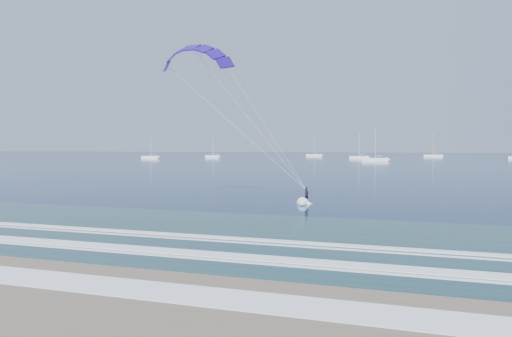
{
  "coord_description": "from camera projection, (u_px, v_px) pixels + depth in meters",
  "views": [
    {
      "loc": [
        15.76,
        -14.84,
        5.28
      ],
      "look_at": [
        3.61,
        23.56,
        3.39
      ],
      "focal_mm": 32.0,
      "sensor_mm": 36.0,
      "label": 1
    }
  ],
  "objects": [
    {
      "name": "sailboat_2",
      "position": [
        314.0,
        155.0,
        258.47
      ],
      "size": [
        8.99,
        2.4,
        12.09
      ],
      "color": "silver",
      "rests_on": "ground"
    },
    {
      "name": "sailboat_4",
      "position": [
        433.0,
        156.0,
        246.18
      ],
      "size": [
        9.54,
        2.4,
        12.86
      ],
      "color": "silver",
      "rests_on": "ground"
    },
    {
      "name": "sailboat_1",
      "position": [
        213.0,
        156.0,
        227.72
      ],
      "size": [
        7.26,
        2.4,
        10.17
      ],
      "color": "silver",
      "rests_on": "ground"
    },
    {
      "name": "sailboat_0",
      "position": [
        151.0,
        157.0,
        209.14
      ],
      "size": [
        8.54,
        2.4,
        11.63
      ],
      "color": "silver",
      "rests_on": "ground"
    },
    {
      "name": "kitesurfer_rig",
      "position": [
        250.0,
        120.0,
        40.54
      ],
      "size": [
        13.82,
        8.3,
        15.16
      ],
      "color": "#C4F61D",
      "rests_on": "ground"
    },
    {
      "name": "sailboat_3",
      "position": [
        359.0,
        157.0,
        206.3
      ],
      "size": [
        8.39,
        2.4,
        11.69
      ],
      "color": "silver",
      "rests_on": "ground"
    },
    {
      "name": "sailboat_7",
      "position": [
        375.0,
        159.0,
        171.48
      ],
      "size": [
        9.61,
        2.4,
        12.13
      ],
      "color": "silver",
      "rests_on": "ground"
    },
    {
      "name": "ground",
      "position": [
        5.0,
        273.0,
        19.13
      ],
      "size": [
        900.0,
        900.0,
        0.0
      ],
      "primitive_type": "plane",
      "color": "#082446",
      "rests_on": "ground"
    }
  ]
}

